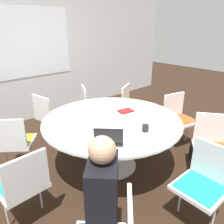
{
  "coord_description": "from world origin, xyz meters",
  "views": [
    {
      "loc": [
        -1.79,
        -1.95,
        1.9
      ],
      "look_at": [
        0.0,
        0.0,
        0.83
      ],
      "focal_mm": 35.0,
      "sensor_mm": 36.0,
      "label": 1
    }
  ],
  "objects_px": {
    "chair_3": "(178,115)",
    "chair_5": "(91,104)",
    "laptop": "(109,139)",
    "spiral_notebook": "(126,111)",
    "handbag": "(200,148)",
    "chair_4": "(132,104)",
    "chair_7": "(14,140)",
    "chair_2": "(211,142)",
    "chair_1": "(204,180)",
    "chair_6": "(49,114)",
    "chair_8": "(23,182)",
    "coffee_cup": "(145,128)",
    "person_0": "(101,195)"
  },
  "relations": [
    {
      "from": "chair_7",
      "to": "coffee_cup",
      "type": "xyz_separation_m",
      "value": [
        1.09,
        -1.29,
        0.28
      ]
    },
    {
      "from": "person_0",
      "to": "coffee_cup",
      "type": "distance_m",
      "value": 1.1
    },
    {
      "from": "chair_5",
      "to": "chair_8",
      "type": "distance_m",
      "value": 2.24
    },
    {
      "from": "chair_2",
      "to": "chair_1",
      "type": "bearing_deg",
      "value": 74.56
    },
    {
      "from": "chair_1",
      "to": "chair_7",
      "type": "xyz_separation_m",
      "value": [
        -1.07,
        2.05,
        0.0
      ]
    },
    {
      "from": "chair_6",
      "to": "spiral_notebook",
      "type": "height_order",
      "value": "chair_6"
    },
    {
      "from": "spiral_notebook",
      "to": "handbag",
      "type": "distance_m",
      "value": 1.3
    },
    {
      "from": "chair_6",
      "to": "chair_3",
      "type": "bearing_deg",
      "value": 36.36
    },
    {
      "from": "chair_4",
      "to": "person_0",
      "type": "bearing_deg",
      "value": 9.86
    },
    {
      "from": "chair_1",
      "to": "handbag",
      "type": "xyz_separation_m",
      "value": [
        1.12,
        0.55,
        -0.36
      ]
    },
    {
      "from": "chair_4",
      "to": "chair_5",
      "type": "bearing_deg",
      "value": -69.55
    },
    {
      "from": "chair_8",
      "to": "chair_1",
      "type": "bearing_deg",
      "value": -44.24
    },
    {
      "from": "chair_7",
      "to": "chair_3",
      "type": "bearing_deg",
      "value": 15.81
    },
    {
      "from": "chair_1",
      "to": "chair_8",
      "type": "distance_m",
      "value": 1.75
    },
    {
      "from": "laptop",
      "to": "person_0",
      "type": "bearing_deg",
      "value": 88.82
    },
    {
      "from": "chair_2",
      "to": "person_0",
      "type": "bearing_deg",
      "value": 52.23
    },
    {
      "from": "chair_1",
      "to": "chair_7",
      "type": "distance_m",
      "value": 2.31
    },
    {
      "from": "chair_8",
      "to": "coffee_cup",
      "type": "height_order",
      "value": "chair_8"
    },
    {
      "from": "handbag",
      "to": "laptop",
      "type": "bearing_deg",
      "value": 169.68
    },
    {
      "from": "chair_1",
      "to": "person_0",
      "type": "xyz_separation_m",
      "value": [
        -1.0,
        0.35,
        0.2
      ]
    },
    {
      "from": "person_0",
      "to": "laptop",
      "type": "bearing_deg",
      "value": -1.18
    },
    {
      "from": "chair_5",
      "to": "handbag",
      "type": "relative_size",
      "value": 2.34
    },
    {
      "from": "chair_4",
      "to": "spiral_notebook",
      "type": "distance_m",
      "value": 1.02
    },
    {
      "from": "spiral_notebook",
      "to": "chair_3",
      "type": "bearing_deg",
      "value": -17.67
    },
    {
      "from": "chair_1",
      "to": "chair_5",
      "type": "height_order",
      "value": "same"
    },
    {
      "from": "chair_6",
      "to": "chair_5",
      "type": "bearing_deg",
      "value": 74.4
    },
    {
      "from": "chair_4",
      "to": "person_0",
      "type": "relative_size",
      "value": 0.71
    },
    {
      "from": "chair_3",
      "to": "laptop",
      "type": "xyz_separation_m",
      "value": [
        -1.72,
        -0.21,
        0.29
      ]
    },
    {
      "from": "chair_4",
      "to": "chair_7",
      "type": "bearing_deg",
      "value": -30.39
    },
    {
      "from": "laptop",
      "to": "chair_4",
      "type": "bearing_deg",
      "value": -99.4
    },
    {
      "from": "chair_5",
      "to": "chair_6",
      "type": "xyz_separation_m",
      "value": [
        -0.82,
        0.09,
        0.0
      ]
    },
    {
      "from": "chair_5",
      "to": "person_0",
      "type": "height_order",
      "value": "person_0"
    },
    {
      "from": "chair_8",
      "to": "handbag",
      "type": "height_order",
      "value": "chair_8"
    },
    {
      "from": "chair_1",
      "to": "chair_6",
      "type": "xyz_separation_m",
      "value": [
        -0.31,
        2.54,
        0.0
      ]
    },
    {
      "from": "chair_3",
      "to": "laptop",
      "type": "distance_m",
      "value": 1.75
    },
    {
      "from": "chair_5",
      "to": "chair_7",
      "type": "height_order",
      "value": "same"
    },
    {
      "from": "laptop",
      "to": "spiral_notebook",
      "type": "height_order",
      "value": "laptop"
    },
    {
      "from": "chair_7",
      "to": "chair_8",
      "type": "bearing_deg",
      "value": -65.91
    },
    {
      "from": "chair_8",
      "to": "person_0",
      "type": "relative_size",
      "value": 0.71
    },
    {
      "from": "chair_8",
      "to": "chair_5",
      "type": "bearing_deg",
      "value": 32.77
    },
    {
      "from": "chair_1",
      "to": "spiral_notebook",
      "type": "distance_m",
      "value": 1.4
    },
    {
      "from": "chair_5",
      "to": "coffee_cup",
      "type": "relative_size",
      "value": 10.14
    },
    {
      "from": "chair_1",
      "to": "handbag",
      "type": "bearing_deg",
      "value": -62.09
    },
    {
      "from": "chair_7",
      "to": "laptop",
      "type": "relative_size",
      "value": 2.17
    },
    {
      "from": "chair_1",
      "to": "chair_2",
      "type": "relative_size",
      "value": 1.0
    },
    {
      "from": "handbag",
      "to": "coffee_cup",
      "type": "bearing_deg",
      "value": 169.07
    },
    {
      "from": "laptop",
      "to": "chair_2",
      "type": "bearing_deg",
      "value": -158.9
    },
    {
      "from": "chair_3",
      "to": "chair_5",
      "type": "xyz_separation_m",
      "value": [
        -0.73,
        1.41,
        0.0
      ]
    },
    {
      "from": "handbag",
      "to": "chair_3",
      "type": "bearing_deg",
      "value": 76.63
    },
    {
      "from": "coffee_cup",
      "to": "handbag",
      "type": "distance_m",
      "value": 1.29
    }
  ]
}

